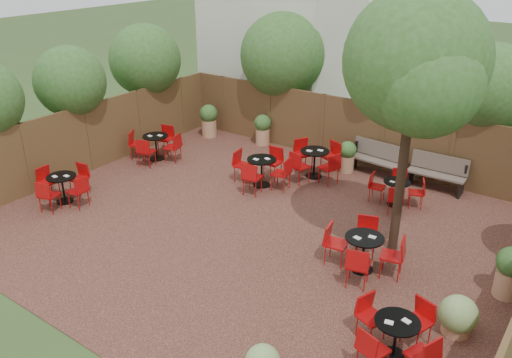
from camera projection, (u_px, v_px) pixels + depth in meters
The scene contains 12 objects.
ground at pixel (255, 227), 12.63m from camera, with size 80.00×80.00×0.00m, color #354F23.
courtyard_paving at pixel (255, 227), 12.63m from camera, with size 12.00×10.00×0.02m, color black.
fence_back at pixel (352, 132), 15.92m from camera, with size 12.00×0.08×2.00m, color #4F331D.
fence_left at pixel (89, 138), 15.40m from camera, with size 0.08×10.00×2.00m, color #4F331D.
neighbour_building at pixel (283, 8), 19.28m from camera, with size 5.00×4.00×8.00m, color beige.
overhang_foliage at pixel (267, 76), 15.23m from camera, with size 15.29×10.60×2.78m.
courtyard_tree at pixel (414, 69), 10.04m from camera, with size 2.89×2.80×5.58m.
park_bench_left at pixel (376, 158), 15.31m from camera, with size 1.57×0.64×0.94m.
park_bench_right at pixel (437, 172), 14.36m from camera, with size 1.56×0.54×0.95m.
bistro_tables at pixel (263, 192), 13.36m from camera, with size 10.94×7.16×0.93m.
planters at pixel (299, 154), 15.39m from camera, with size 11.12×4.63×1.13m.
low_shrubs at pixel (392, 348), 8.42m from camera, with size 2.75×3.45×0.73m.
Camera 1 is at (6.43, -8.95, 6.29)m, focal length 36.96 mm.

